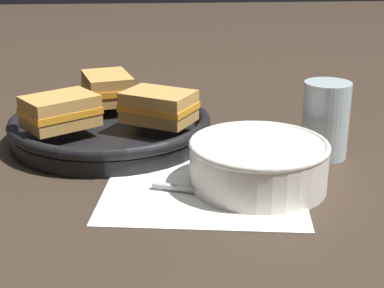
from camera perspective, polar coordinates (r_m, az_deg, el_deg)
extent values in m
plane|color=#382B21|center=(0.78, 1.38, -3.54)|extent=(4.00, 4.00, 0.00)
cube|color=white|center=(0.75, 1.14, -4.41)|extent=(0.28, 0.25, 0.00)
cylinder|color=silver|center=(0.76, 6.44, -2.01)|extent=(0.18, 0.18, 0.06)
cylinder|color=gold|center=(0.75, 6.49, -0.83)|extent=(0.16, 0.16, 0.01)
torus|color=silver|center=(0.75, 6.52, -0.05)|extent=(0.18, 0.18, 0.01)
cube|color=#B7B7BC|center=(0.74, -0.23, -4.38)|extent=(0.09, 0.04, 0.01)
ellipsoid|color=#B7B7BC|center=(0.72, 5.28, -5.01)|extent=(0.05, 0.04, 0.01)
cylinder|color=black|center=(0.93, -7.87, 1.00)|extent=(0.30, 0.30, 0.02)
torus|color=black|center=(0.93, -7.94, 2.23)|extent=(0.31, 0.31, 0.02)
cube|color=#C18E47|center=(1.00, -8.15, 4.66)|extent=(0.09, 0.11, 0.02)
cube|color=orange|center=(1.00, -8.19, 5.43)|extent=(0.10, 0.12, 0.01)
cube|color=#C18E47|center=(0.99, -8.23, 6.21)|extent=(0.09, 0.11, 0.02)
cube|color=#C18E47|center=(0.88, -12.58, 2.26)|extent=(0.12, 0.11, 0.02)
cube|color=orange|center=(0.88, -12.65, 3.13)|extent=(0.13, 0.12, 0.01)
cube|color=#C18E47|center=(0.87, -12.72, 4.01)|extent=(0.12, 0.11, 0.02)
cube|color=#C18E47|center=(0.88, -3.23, 2.78)|extent=(0.12, 0.11, 0.02)
cube|color=orange|center=(0.88, -3.24, 3.65)|extent=(0.13, 0.12, 0.01)
cube|color=#C18E47|center=(0.88, -3.26, 4.53)|extent=(0.12, 0.11, 0.02)
cylinder|color=silver|center=(0.87, 12.82, 2.30)|extent=(0.07, 0.07, 0.11)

